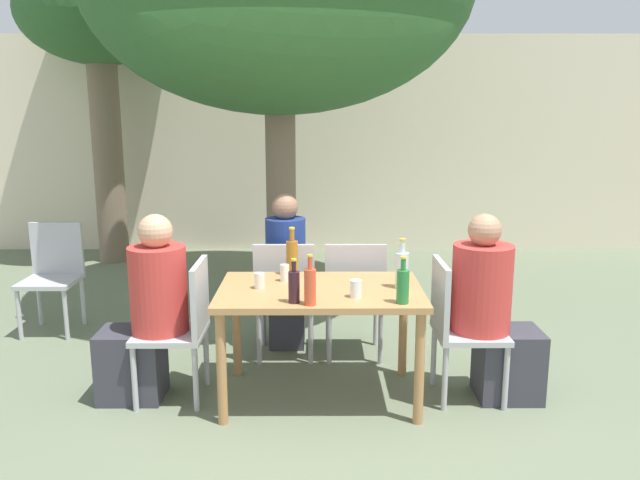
{
  "coord_description": "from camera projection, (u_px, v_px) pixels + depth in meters",
  "views": [
    {
      "loc": [
        -0.02,
        -3.8,
        1.85
      ],
      "look_at": [
        0.0,
        0.3,
        0.99
      ],
      "focal_mm": 35.0,
      "sensor_mm": 36.0,
      "label": 1
    }
  ],
  "objects": [
    {
      "name": "ground_plane",
      "position": [
        320.0,
        397.0,
        4.1
      ],
      "size": [
        30.0,
        30.0,
        0.0
      ],
      "primitive_type": "plane",
      "color": "#667056"
    },
    {
      "name": "cafe_building_wall",
      "position": [
        318.0,
        145.0,
        8.2
      ],
      "size": [
        10.0,
        0.08,
        2.8
      ],
      "color": "beige",
      "rests_on": "ground_plane"
    },
    {
      "name": "tree_far",
      "position": [
        99.0,
        23.0,
        7.25
      ],
      "size": [
        1.84,
        1.84,
        3.56
      ],
      "color": "#7A6651",
      "rests_on": "ground_plane"
    },
    {
      "name": "dining_table_front",
      "position": [
        320.0,
        302.0,
        3.97
      ],
      "size": [
        1.29,
        0.83,
        0.74
      ],
      "color": "#B27F4C",
      "rests_on": "ground_plane"
    },
    {
      "name": "patio_chair_0",
      "position": [
        183.0,
        322.0,
        3.99
      ],
      "size": [
        0.44,
        0.44,
        0.91
      ],
      "rotation": [
        0.0,
        0.0,
        -1.57
      ],
      "color": "#B2B2B7",
      "rests_on": "ground_plane"
    },
    {
      "name": "patio_chair_1",
      "position": [
        457.0,
        322.0,
        4.0
      ],
      "size": [
        0.44,
        0.44,
        0.91
      ],
      "rotation": [
        0.0,
        0.0,
        1.57
      ],
      "color": "#B2B2B7",
      "rests_on": "ground_plane"
    },
    {
      "name": "patio_chair_2",
      "position": [
        285.0,
        293.0,
        4.62
      ],
      "size": [
        0.44,
        0.44,
        0.91
      ],
      "rotation": [
        0.0,
        0.0,
        3.14
      ],
      "color": "#B2B2B7",
      "rests_on": "ground_plane"
    },
    {
      "name": "patio_chair_3",
      "position": [
        354.0,
        293.0,
        4.63
      ],
      "size": [
        0.44,
        0.44,
        0.91
      ],
      "rotation": [
        0.0,
        0.0,
        3.14
      ],
      "color": "#B2B2B7",
      "rests_on": "ground_plane"
    },
    {
      "name": "patio_chair_4",
      "position": [
        53.0,
        270.0,
        5.28
      ],
      "size": [
        0.44,
        0.44,
        0.91
      ],
      "color": "#B2B2B7",
      "rests_on": "ground_plane"
    },
    {
      "name": "person_seated_0",
      "position": [
        147.0,
        317.0,
        3.98
      ],
      "size": [
        0.58,
        0.36,
        1.22
      ],
      "rotation": [
        0.0,
        0.0,
        -1.57
      ],
      "color": "#383842",
      "rests_on": "ground_plane"
    },
    {
      "name": "person_seated_1",
      "position": [
        493.0,
        316.0,
        3.99
      ],
      "size": [
        0.59,
        0.38,
        1.22
      ],
      "rotation": [
        0.0,
        0.0,
        1.57
      ],
      "color": "#383842",
      "rests_on": "ground_plane"
    },
    {
      "name": "person_seated_2",
      "position": [
        287.0,
        281.0,
        4.85
      ],
      "size": [
        0.3,
        0.55,
        1.24
      ],
      "rotation": [
        0.0,
        0.0,
        3.14
      ],
      "color": "#383842",
      "rests_on": "ground_plane"
    },
    {
      "name": "green_bottle_0",
      "position": [
        403.0,
        285.0,
        3.62
      ],
      "size": [
        0.07,
        0.07,
        0.28
      ],
      "color": "#287A38",
      "rests_on": "dining_table_front"
    },
    {
      "name": "wine_bottle_1",
      "position": [
        294.0,
        286.0,
        3.63
      ],
      "size": [
        0.07,
        0.07,
        0.26
      ],
      "color": "#331923",
      "rests_on": "dining_table_front"
    },
    {
      "name": "amber_bottle_2",
      "position": [
        292.0,
        257.0,
        4.24
      ],
      "size": [
        0.08,
        0.08,
        0.33
      ],
      "color": "#9E661E",
      "rests_on": "dining_table_front"
    },
    {
      "name": "water_bottle_3",
      "position": [
        402.0,
        269.0,
        3.93
      ],
      "size": [
        0.08,
        0.08,
        0.32
      ],
      "color": "silver",
      "rests_on": "dining_table_front"
    },
    {
      "name": "soda_bottle_4",
      "position": [
        310.0,
        286.0,
        3.59
      ],
      "size": [
        0.07,
        0.07,
        0.3
      ],
      "color": "#DB4C2D",
      "rests_on": "dining_table_front"
    },
    {
      "name": "drinking_glass_0",
      "position": [
        285.0,
        273.0,
        4.1
      ],
      "size": [
        0.06,
        0.06,
        0.11
      ],
      "color": "silver",
      "rests_on": "dining_table_front"
    },
    {
      "name": "drinking_glass_1",
      "position": [
        356.0,
        289.0,
        3.75
      ],
      "size": [
        0.07,
        0.07,
        0.11
      ],
      "color": "white",
      "rests_on": "dining_table_front"
    },
    {
      "name": "drinking_glass_2",
      "position": [
        260.0,
        281.0,
        3.94
      ],
      "size": [
        0.07,
        0.07,
        0.1
      ],
      "color": "silver",
      "rests_on": "dining_table_front"
    }
  ]
}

